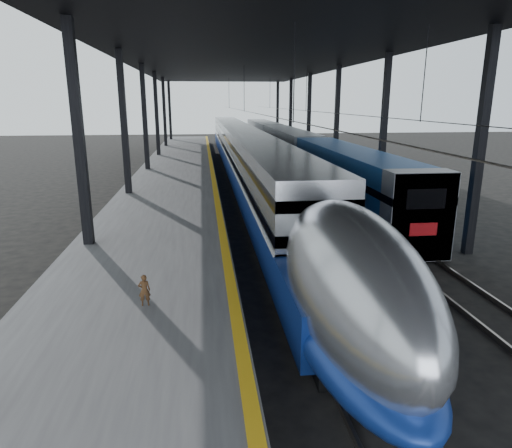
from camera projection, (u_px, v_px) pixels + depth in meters
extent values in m
plane|color=black|center=(256.00, 319.00, 13.47)|extent=(160.00, 160.00, 0.00)
cube|color=#4C4C4F|center=(174.00, 185.00, 32.13)|extent=(6.00, 80.00, 1.00)
cube|color=gold|center=(213.00, 178.00, 32.31)|extent=(0.30, 80.00, 0.01)
cube|color=slate|center=(241.00, 190.00, 32.77)|extent=(0.08, 80.00, 0.16)
cube|color=slate|center=(261.00, 189.00, 32.93)|extent=(0.08, 80.00, 0.16)
cube|color=slate|center=(309.00, 188.00, 33.33)|extent=(0.08, 80.00, 0.16)
cube|color=slate|center=(328.00, 188.00, 33.50)|extent=(0.08, 80.00, 0.16)
cube|color=black|center=(80.00, 151.00, 16.44)|extent=(0.35, 0.35, 9.00)
cube|color=black|center=(480.00, 146.00, 18.17)|extent=(0.35, 0.35, 9.00)
cube|color=black|center=(125.00, 133.00, 26.03)|extent=(0.35, 0.35, 9.00)
cube|color=black|center=(384.00, 131.00, 27.76)|extent=(0.35, 0.35, 9.00)
cube|color=black|center=(145.00, 124.00, 35.62)|extent=(0.35, 0.35, 9.00)
cube|color=black|center=(337.00, 123.00, 37.35)|extent=(0.35, 0.35, 9.00)
cube|color=black|center=(157.00, 119.00, 45.21)|extent=(0.35, 0.35, 9.00)
cube|color=black|center=(309.00, 119.00, 46.95)|extent=(0.35, 0.35, 9.00)
cube|color=black|center=(165.00, 116.00, 54.80)|extent=(0.35, 0.35, 9.00)
cube|color=black|center=(290.00, 116.00, 56.54)|extent=(0.35, 0.35, 9.00)
cube|color=black|center=(170.00, 114.00, 64.40)|extent=(0.35, 0.35, 9.00)
cube|color=black|center=(277.00, 114.00, 66.13)|extent=(0.35, 0.35, 9.00)
cube|color=black|center=(249.00, 55.00, 30.46)|extent=(18.00, 75.00, 0.45)
cylinder|color=slate|center=(251.00, 112.00, 31.44)|extent=(0.03, 74.00, 0.03)
cylinder|color=slate|center=(322.00, 112.00, 32.01)|extent=(0.03, 74.00, 0.03)
cube|color=#A9ABB0|center=(240.00, 148.00, 41.07)|extent=(2.69, 57.00, 3.72)
cube|color=navy|center=(242.00, 163.00, 39.94)|extent=(2.77, 62.00, 1.44)
cube|color=silver|center=(240.00, 153.00, 41.18)|extent=(2.79, 57.00, 0.09)
cube|color=black|center=(240.00, 136.00, 40.80)|extent=(2.73, 57.00, 0.39)
cube|color=black|center=(240.00, 148.00, 41.07)|extent=(2.73, 57.00, 0.39)
ellipsoid|color=#A9ABB0|center=(350.00, 284.00, 10.90)|extent=(2.69, 8.40, 3.72)
ellipsoid|color=navy|center=(348.00, 324.00, 11.18)|extent=(2.77, 8.40, 1.58)
ellipsoid|color=black|center=(398.00, 301.00, 8.21)|extent=(1.39, 2.20, 0.84)
cube|color=black|center=(346.00, 351.00, 11.37)|extent=(2.04, 2.60, 0.40)
cube|color=black|center=(252.00, 189.00, 32.47)|extent=(2.04, 2.60, 0.40)
cube|color=#164892|center=(350.00, 180.00, 26.20)|extent=(2.58, 18.00, 3.51)
cube|color=gray|center=(417.00, 215.00, 18.14)|extent=(2.63, 1.20, 3.55)
cube|color=black|center=(426.00, 199.00, 17.34)|extent=(1.57, 0.06, 0.78)
cube|color=#B30D13|center=(423.00, 229.00, 17.66)|extent=(1.11, 0.06, 0.51)
cube|color=gray|center=(289.00, 148.00, 44.42)|extent=(2.58, 18.00, 3.51)
cube|color=gray|center=(263.00, 134.00, 62.64)|extent=(2.58, 18.00, 3.51)
cube|color=black|center=(390.00, 238.00, 20.88)|extent=(2.03, 2.40, 0.36)
cube|color=black|center=(295.00, 169.00, 41.98)|extent=(2.03, 2.40, 0.36)
imported|color=#4E311A|center=(144.00, 290.00, 11.95)|extent=(0.34, 0.24, 0.86)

